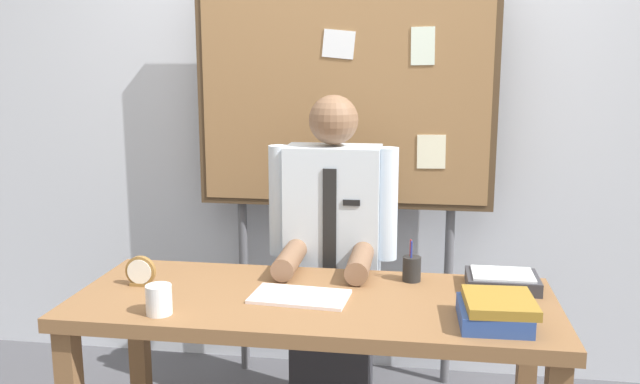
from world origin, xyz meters
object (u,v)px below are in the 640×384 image
object	(u,v)px
coffee_mug	(159,300)
bulletin_board	(344,100)
book_stack	(496,311)
paper_tray	(502,281)
desk	(313,323)
pen_holder	(412,269)
open_notebook	(300,297)
desk_clock	(141,272)
person	(333,273)

from	to	relation	value
coffee_mug	bulletin_board	bearing A→B (deg)	67.24
book_stack	paper_tray	distance (m)	0.36
desk	bulletin_board	size ratio (longest dim) A/B	0.87
desk	pen_holder	bearing A→B (deg)	34.20
pen_holder	coffee_mug	bearing A→B (deg)	-150.13
book_stack	open_notebook	distance (m)	0.67
open_notebook	desk_clock	bearing A→B (deg)	175.87
bulletin_board	desk_clock	xyz separation A→B (m)	(-0.66, -0.88, -0.59)
desk	bulletin_board	xyz separation A→B (m)	(0.00, 0.90, 0.74)
desk	desk_clock	bearing A→B (deg)	177.89
bulletin_board	person	bearing A→B (deg)	-90.06
desk_clock	coffee_mug	world-z (taller)	desk_clock
pen_holder	paper_tray	world-z (taller)	pen_holder
desk	desk_clock	distance (m)	0.67
bulletin_board	pen_holder	xyz separation A→B (m)	(0.34, -0.67, -0.60)
desk	book_stack	world-z (taller)	book_stack
desk	person	xyz separation A→B (m)	(0.00, 0.52, 0.02)
person	bulletin_board	bearing A→B (deg)	89.94
open_notebook	paper_tray	bearing A→B (deg)	17.06
desk	coffee_mug	bearing A→B (deg)	-153.48
person	desk_clock	xyz separation A→B (m)	(-0.66, -0.50, 0.13)
desk	pen_holder	distance (m)	0.44
book_stack	pen_holder	bearing A→B (deg)	124.93
bulletin_board	paper_tray	world-z (taller)	bulletin_board
coffee_mug	pen_holder	distance (m)	0.95
person	coffee_mug	distance (m)	0.91
bulletin_board	desk_clock	bearing A→B (deg)	-126.80
person	bulletin_board	size ratio (longest dim) A/B	0.74
bulletin_board	coffee_mug	bearing A→B (deg)	-112.76
person	desk_clock	distance (m)	0.83
desk	book_stack	xyz separation A→B (m)	(0.61, -0.16, 0.14)
desk	pen_holder	xyz separation A→B (m)	(0.34, 0.23, 0.15)
book_stack	bulletin_board	bearing A→B (deg)	120.11
desk_clock	pen_holder	distance (m)	1.02
desk	person	distance (m)	0.52
person	coffee_mug	size ratio (longest dim) A/B	14.48
open_notebook	coffee_mug	distance (m)	0.49
person	paper_tray	bearing A→B (deg)	-25.45
bulletin_board	open_notebook	size ratio (longest dim) A/B	5.78
bulletin_board	open_notebook	bearing A→B (deg)	-92.80
book_stack	coffee_mug	xyz separation A→B (m)	(-1.09, -0.08, 0.01)
desk_clock	paper_tray	xyz separation A→B (m)	(1.33, 0.18, -0.02)
open_notebook	person	bearing A→B (deg)	85.29
bulletin_board	desk_clock	distance (m)	1.25
pen_holder	paper_tray	size ratio (longest dim) A/B	0.62
open_notebook	pen_holder	bearing A→B (deg)	33.14
bulletin_board	coffee_mug	world-z (taller)	bulletin_board
desk_clock	coffee_mug	distance (m)	0.32
open_notebook	bulletin_board	bearing A→B (deg)	87.20
open_notebook	book_stack	bearing A→B (deg)	-11.76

